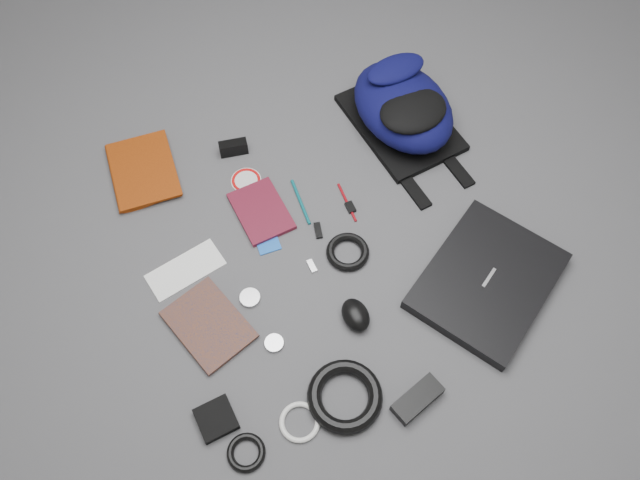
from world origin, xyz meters
name	(u,v)px	position (x,y,z in m)	size (l,w,h in m)	color
ground	(320,243)	(0.00, 0.00, 0.00)	(4.00, 4.00, 0.00)	#4F4F51
backpack	(403,106)	(0.40, 0.29, 0.09)	(0.28, 0.41, 0.17)	black
laptop	(487,281)	(0.36, -0.30, 0.02)	(0.39, 0.30, 0.04)	black
textbook_red	(112,179)	(-0.48, 0.44, 0.01)	(0.19, 0.25, 0.03)	#752706
comic_book	(183,344)	(-0.44, -0.13, 0.01)	(0.16, 0.22, 0.02)	#9B430B
envelope	(185,270)	(-0.37, 0.07, 0.00)	(0.21, 0.09, 0.00)	white
dvd_case	(261,211)	(-0.12, 0.16, 0.01)	(0.14, 0.19, 0.02)	#4C0E1C
compact_camera	(234,148)	(-0.11, 0.40, 0.02)	(0.09, 0.03, 0.05)	black
sticker_disc	(246,180)	(-0.12, 0.28, 0.00)	(0.09, 0.09, 0.00)	silver
pen_teal	(301,202)	(0.00, 0.15, 0.00)	(0.01, 0.01, 0.16)	#0A5B62
pen_red	(347,202)	(0.13, 0.09, 0.00)	(0.01, 0.01, 0.14)	maroon
id_badge	(266,238)	(-0.13, 0.08, 0.00)	(0.06, 0.10, 0.00)	blue
usb_black	(318,230)	(0.01, 0.04, 0.00)	(0.02, 0.05, 0.01)	black
usb_silver	(312,266)	(-0.05, -0.06, 0.00)	(0.02, 0.04, 0.01)	silver
key_fob	(350,207)	(0.13, 0.07, 0.01)	(0.02, 0.04, 0.01)	black
mouse	(356,315)	(-0.01, -0.25, 0.03)	(0.07, 0.10, 0.05)	black
headphone_left	(250,298)	(-0.24, -0.08, 0.01)	(0.05, 0.05, 0.01)	#BBBBBD
headphone_right	(274,343)	(-0.23, -0.22, 0.01)	(0.05, 0.05, 0.01)	silver
cable_coil	(348,252)	(0.06, -0.06, 0.01)	(0.12, 0.12, 0.02)	black
power_brick	(417,399)	(0.04, -0.50, 0.02)	(0.13, 0.06, 0.03)	black
power_cord_coil	(345,396)	(-0.12, -0.43, 0.02)	(0.19, 0.19, 0.04)	black
pouch	(216,419)	(-0.43, -0.35, 0.01)	(0.09, 0.09, 0.02)	black
earbud_coil	(246,453)	(-0.39, -0.45, 0.01)	(0.09, 0.09, 0.02)	black
white_cable_coil	(300,422)	(-0.25, -0.44, 0.01)	(0.10, 0.10, 0.01)	white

